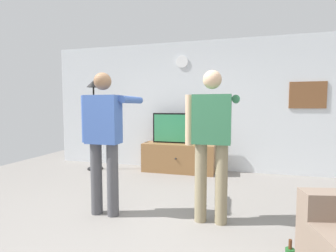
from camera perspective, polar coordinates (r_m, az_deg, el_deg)
ground_plane at (r=2.92m, az=-5.38°, el=-22.92°), size 8.40×8.40×0.00m
back_wall at (r=5.45m, az=5.53°, el=4.50°), size 6.40×0.10×2.70m
tv_stand at (r=5.26m, az=2.42°, el=-7.09°), size 1.46×0.54×0.58m
television at (r=5.22m, az=2.55°, el=-0.50°), size 1.12×0.07×0.62m
wall_clock at (r=5.52m, az=3.18°, el=14.24°), size 0.26×0.03×0.26m
framed_picture at (r=5.48m, az=28.88°, el=6.12°), size 0.64×0.04×0.50m
floor_lamp at (r=5.56m, az=-16.34°, el=4.30°), size 0.32×0.32×1.88m
person_standing_nearer_lamp at (r=3.19m, az=-14.15°, el=-1.99°), size 0.59×0.78×1.75m
person_standing_nearer_couch at (r=2.93m, az=9.79°, el=-2.40°), size 0.61×0.78×1.74m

